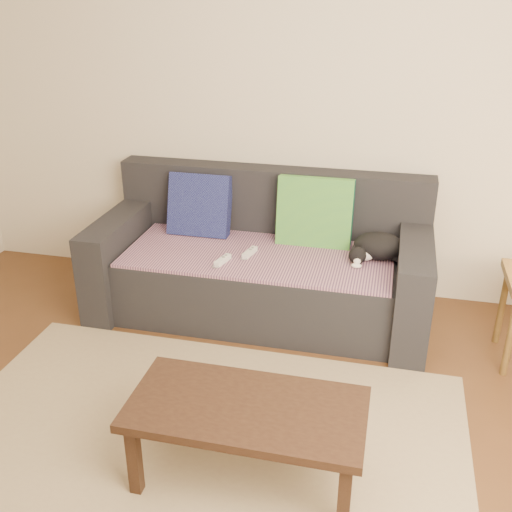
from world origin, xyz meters
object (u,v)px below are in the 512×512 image
Objects in this scene: cat at (377,247)px; wii_remote_b at (250,252)px; wii_remote_a at (223,260)px; coffee_table at (247,415)px; sofa at (262,266)px.

cat is 2.50× the size of wii_remote_b.
cat reaches higher than wii_remote_a.
wii_remote_b is 1.41m from coffee_table.
wii_remote_b is 0.15× the size of coffee_table.
cat is (0.72, -0.00, 0.21)m from sofa.
sofa is at bearing -18.60° from wii_remote_a.
wii_remote_a is at bearing 110.66° from coffee_table.
sofa is 0.20m from wii_remote_b.
sofa is 2.13× the size of coffee_table.
coffee_table is (0.28, -1.49, 0.04)m from sofa.
cat reaches higher than wii_remote_b.
wii_remote_a and wii_remote_b have the same top height.
wii_remote_a reaches higher than coffee_table.
sofa reaches higher than wii_remote_b.
cat is at bearing -68.04° from wii_remote_b.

